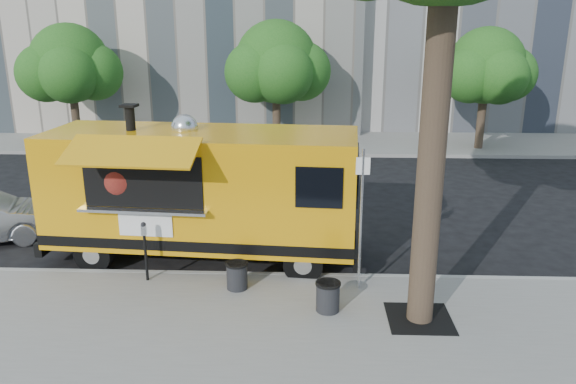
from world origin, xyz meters
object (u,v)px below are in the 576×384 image
Objects in this scene: trash_bin_left at (237,275)px; food_truck at (201,190)px; far_tree_c at (486,66)px; trash_bin_right at (328,296)px; sign_post at (361,212)px; parking_meter at (145,244)px; far_tree_b at (276,62)px; far_tree_a at (70,64)px.

food_truck is at bearing 119.43° from trash_bin_left.
trash_bin_right is at bearing -115.49° from far_tree_c.
sign_post is 2.25× the size of parking_meter.
far_tree_c is at bearing 65.19° from sign_post.
far_tree_c is 3.90× the size of parking_meter.
far_tree_b is at bearing 100.15° from sign_post.
far_tree_a is at bearing 127.63° from food_truck.
food_truck is (-1.04, -12.53, -2.09)m from far_tree_b.
sign_post is 4.64m from parking_meter.
parking_meter is 2.33× the size of trash_bin_left.
trash_bin_right is (10.87, -14.85, -3.31)m from far_tree_a.
far_tree_b reaches higher than trash_bin_left.
far_tree_a is at bearing 117.15° from parking_meter.
food_truck is (0.96, 1.52, 0.76)m from parking_meter.
far_tree_a is at bearing -177.46° from far_tree_b.
sign_post is at bearing 2.62° from trash_bin_left.
far_tree_c reaches higher than food_truck.
far_tree_a is 1.79× the size of sign_post.
parking_meter is at bearing -118.00° from food_truck.
trash_bin_left is at bearing -56.23° from food_truck.
far_tree_b is 9.60× the size of trash_bin_left.
far_tree_a is at bearing 129.83° from sign_post.
far_tree_b is 15.73m from trash_bin_right.
far_tree_c is at bearing 57.39° from trash_bin_left.
trash_bin_left is at bearing -9.00° from parking_meter.
far_tree_a is 18.14m from sign_post.
food_truck reaches higher than trash_bin_right.
far_tree_b reaches higher than parking_meter.
far_tree_b is 9.27× the size of trash_bin_right.
far_tree_a is at bearing -179.68° from far_tree_c.
parking_meter reaches higher than trash_bin_right.
trash_bin_left is (-9.00, -14.07, -3.26)m from far_tree_c.
parking_meter is at bearing -98.10° from far_tree_b.
sign_post reaches higher than trash_bin_right.
far_tree_b reaches higher than far_tree_a.
food_truck reaches higher than sign_post.
trash_bin_left is at bearing 154.87° from trash_bin_right.
trash_bin_left is at bearing -177.38° from sign_post.
trash_bin_left is (-2.55, -0.12, -1.39)m from sign_post.
trash_bin_left is at bearing -122.61° from far_tree_c.
trash_bin_right is (-0.68, -1.00, -1.38)m from sign_post.
trash_bin_left is 0.97× the size of trash_bin_right.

